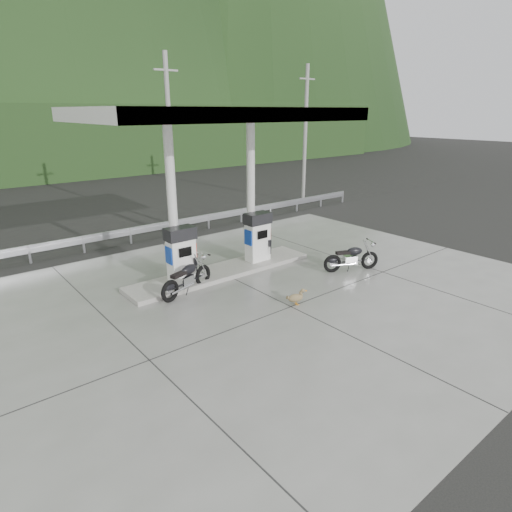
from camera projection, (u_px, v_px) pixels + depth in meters
ground at (269, 296)px, 13.28m from camera, size 160.00×160.00×0.00m
forecourt_apron at (269, 296)px, 13.28m from camera, size 18.00×14.00×0.02m
pump_island at (223, 271)px, 15.09m from camera, size 7.00×1.40×0.15m
gas_pump_left at (181, 254)px, 13.82m from camera, size 0.95×0.55×1.80m
gas_pump_right at (258, 237)px, 15.73m from camera, size 0.95×0.55×1.80m
canopy_column_left at (172, 204)px, 13.60m from camera, size 0.30×0.30×5.00m
canopy_column_right at (251, 192)px, 15.51m from camera, size 0.30×0.30×5.00m
canopy_roof at (218, 114)px, 13.39m from camera, size 8.50×5.00×0.40m
guardrail at (151, 224)px, 18.93m from camera, size 26.00×0.16×1.42m
road at (121, 224)px, 21.73m from camera, size 60.00×7.00×0.01m
utility_pole_b at (170, 144)px, 20.16m from camera, size 0.22×0.22×8.00m
utility_pole_c at (305, 137)px, 25.54m from camera, size 0.22×0.22×8.00m
tree_band at (26, 143)px, 34.35m from camera, size 80.00×6.00×6.00m
motorcycle_left at (187, 278)px, 13.33m from camera, size 2.18×1.27×0.99m
motorcycle_right at (351, 258)px, 15.25m from camera, size 2.04×1.39×0.93m
duck at (295, 298)px, 12.62m from camera, size 0.59×0.35×0.41m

